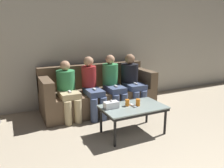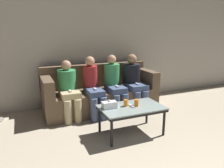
{
  "view_description": "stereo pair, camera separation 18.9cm",
  "coord_description": "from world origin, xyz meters",
  "px_view_note": "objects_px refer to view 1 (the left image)",
  "views": [
    {
      "loc": [
        -1.62,
        -0.36,
        1.62
      ],
      "look_at": [
        0.0,
        2.98,
        0.68
      ],
      "focal_mm": 35.0,
      "sensor_mm": 36.0,
      "label": 1
    },
    {
      "loc": [
        -1.45,
        -0.43,
        1.62
      ],
      "look_at": [
        0.0,
        2.98,
        0.68
      ],
      "focal_mm": 35.0,
      "sensor_mm": 36.0,
      "label": 2
    }
  ],
  "objects_px": {
    "coffee_table": "(133,109)",
    "cup_near_right": "(138,102)",
    "seated_person_left_end": "(68,88)",
    "couch": "(98,93)",
    "cup_near_left": "(127,103)",
    "seated_person_mid_right": "(113,82)",
    "tissue_box": "(111,105)",
    "seated_person_mid_left": "(92,86)",
    "game_remote": "(133,106)",
    "seated_person_right_end": "(132,79)"
  },
  "relations": [
    {
      "from": "tissue_box",
      "to": "seated_person_right_end",
      "type": "distance_m",
      "value": 1.37
    },
    {
      "from": "couch",
      "to": "tissue_box",
      "type": "height_order",
      "value": "couch"
    },
    {
      "from": "couch",
      "to": "cup_near_left",
      "type": "xyz_separation_m",
      "value": [
        -0.0,
        -1.21,
        0.17
      ]
    },
    {
      "from": "cup_near_left",
      "to": "tissue_box",
      "type": "relative_size",
      "value": 0.47
    },
    {
      "from": "cup_near_right",
      "to": "seated_person_left_end",
      "type": "distance_m",
      "value": 1.35
    },
    {
      "from": "cup_near_left",
      "to": "game_remote",
      "type": "height_order",
      "value": "cup_near_left"
    },
    {
      "from": "coffee_table",
      "to": "seated_person_left_end",
      "type": "bearing_deg",
      "value": 125.59
    },
    {
      "from": "tissue_box",
      "to": "seated_person_right_end",
      "type": "bearing_deg",
      "value": 46.06
    },
    {
      "from": "tissue_box",
      "to": "seated_person_mid_left",
      "type": "relative_size",
      "value": 0.2
    },
    {
      "from": "coffee_table",
      "to": "cup_near_right",
      "type": "bearing_deg",
      "value": -10.75
    },
    {
      "from": "game_remote",
      "to": "cup_near_right",
      "type": "bearing_deg",
      "value": -10.75
    },
    {
      "from": "cup_near_left",
      "to": "game_remote",
      "type": "bearing_deg",
      "value": -37.34
    },
    {
      "from": "seated_person_mid_left",
      "to": "cup_near_left",
      "type": "bearing_deg",
      "value": -76.79
    },
    {
      "from": "coffee_table",
      "to": "seated_person_mid_right",
      "type": "bearing_deg",
      "value": 81.63
    },
    {
      "from": "tissue_box",
      "to": "seated_person_mid_right",
      "type": "bearing_deg",
      "value": 62.86
    },
    {
      "from": "couch",
      "to": "seated_person_mid_left",
      "type": "height_order",
      "value": "seated_person_mid_left"
    },
    {
      "from": "coffee_table",
      "to": "seated_person_right_end",
      "type": "distance_m",
      "value": 1.24
    },
    {
      "from": "seated_person_left_end",
      "to": "seated_person_mid_right",
      "type": "xyz_separation_m",
      "value": [
        0.91,
        -0.01,
        0.02
      ]
    },
    {
      "from": "coffee_table",
      "to": "cup_near_left",
      "type": "bearing_deg",
      "value": 142.66
    },
    {
      "from": "couch",
      "to": "game_remote",
      "type": "distance_m",
      "value": 1.27
    },
    {
      "from": "cup_near_right",
      "to": "seated_person_mid_right",
      "type": "distance_m",
      "value": 1.06
    },
    {
      "from": "cup_near_left",
      "to": "cup_near_right",
      "type": "bearing_deg",
      "value": -25.27
    },
    {
      "from": "cup_near_left",
      "to": "tissue_box",
      "type": "bearing_deg",
      "value": 175.41
    },
    {
      "from": "cup_near_left",
      "to": "seated_person_right_end",
      "type": "distance_m",
      "value": 1.22
    },
    {
      "from": "coffee_table",
      "to": "tissue_box",
      "type": "distance_m",
      "value": 0.36
    },
    {
      "from": "coffee_table",
      "to": "game_remote",
      "type": "relative_size",
      "value": 6.54
    },
    {
      "from": "seated_person_left_end",
      "to": "couch",
      "type": "bearing_deg",
      "value": 17.55
    },
    {
      "from": "seated_person_right_end",
      "to": "couch",
      "type": "bearing_deg",
      "value": 163.15
    },
    {
      "from": "coffee_table",
      "to": "game_remote",
      "type": "bearing_deg",
      "value": 0.0
    },
    {
      "from": "couch",
      "to": "cup_near_right",
      "type": "height_order",
      "value": "couch"
    },
    {
      "from": "coffee_table",
      "to": "seated_person_right_end",
      "type": "relative_size",
      "value": 0.87
    },
    {
      "from": "cup_near_left",
      "to": "seated_person_left_end",
      "type": "relative_size",
      "value": 0.1
    },
    {
      "from": "cup_near_right",
      "to": "cup_near_left",
      "type": "bearing_deg",
      "value": 154.73
    },
    {
      "from": "tissue_box",
      "to": "seated_person_right_end",
      "type": "relative_size",
      "value": 0.2
    },
    {
      "from": "seated_person_mid_left",
      "to": "seated_person_right_end",
      "type": "distance_m",
      "value": 0.91
    },
    {
      "from": "tissue_box",
      "to": "seated_person_left_end",
      "type": "distance_m",
      "value": 1.06
    },
    {
      "from": "coffee_table",
      "to": "seated_person_left_end",
      "type": "distance_m",
      "value": 1.3
    },
    {
      "from": "coffee_table",
      "to": "seated_person_left_end",
      "type": "xyz_separation_m",
      "value": [
        -0.75,
        1.05,
        0.17
      ]
    },
    {
      "from": "coffee_table",
      "to": "seated_person_mid_right",
      "type": "xyz_separation_m",
      "value": [
        0.15,
        1.04,
        0.19
      ]
    },
    {
      "from": "couch",
      "to": "seated_person_mid_left",
      "type": "relative_size",
      "value": 2.03
    },
    {
      "from": "tissue_box",
      "to": "seated_person_mid_left",
      "type": "height_order",
      "value": "seated_person_mid_left"
    },
    {
      "from": "coffee_table",
      "to": "seated_person_right_end",
      "type": "bearing_deg",
      "value": 60.25
    },
    {
      "from": "couch",
      "to": "game_remote",
      "type": "bearing_deg",
      "value": -86.69
    },
    {
      "from": "game_remote",
      "to": "couch",
      "type": "bearing_deg",
      "value": 93.31
    },
    {
      "from": "seated_person_left_end",
      "to": "seated_person_right_end",
      "type": "distance_m",
      "value": 1.36
    },
    {
      "from": "cup_near_left",
      "to": "seated_person_mid_right",
      "type": "relative_size",
      "value": 0.09
    },
    {
      "from": "game_remote",
      "to": "seated_person_mid_right",
      "type": "distance_m",
      "value": 1.06
    },
    {
      "from": "game_remote",
      "to": "seated_person_right_end",
      "type": "distance_m",
      "value": 1.23
    },
    {
      "from": "couch",
      "to": "seated_person_left_end",
      "type": "xyz_separation_m",
      "value": [
        -0.68,
        -0.21,
        0.24
      ]
    },
    {
      "from": "cup_near_right",
      "to": "tissue_box",
      "type": "bearing_deg",
      "value": 167.49
    }
  ]
}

